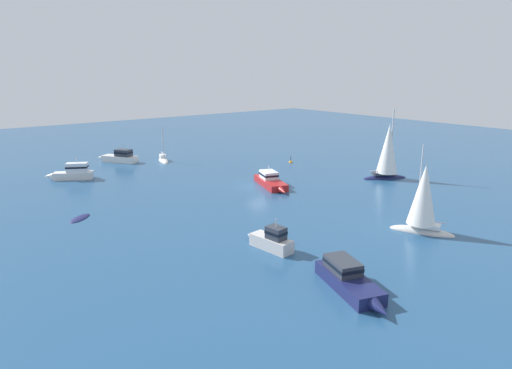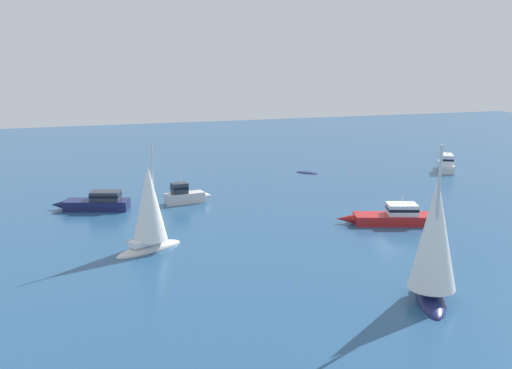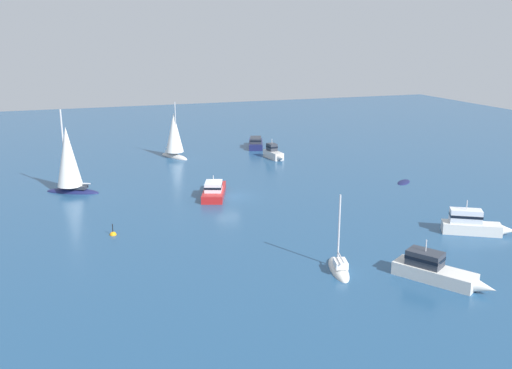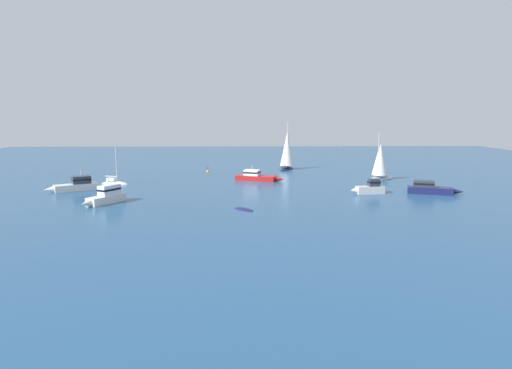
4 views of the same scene
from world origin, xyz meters
The scene contains 11 objects.
ground_plane centered at (0.00, 0.00, 0.00)m, with size 162.94×162.94×0.00m, color navy.
sloop centered at (-21.29, -2.38, 0.12)m, with size 4.70×2.42×6.27m.
ketch centered at (7.39, 16.04, 3.41)m, with size 4.16×6.12×9.70m.
ketch_1 centered at (21.52, 1.64, 2.86)m, with size 5.63×3.76×8.39m.
skiff centered at (-1.11, -21.36, 0.00)m, with size 2.87×2.99×0.32m.
powerboat centered at (-25.13, -8.07, 0.78)m, with size 6.81×5.01×2.91m.
launch centered at (-18.00, -17.17, 0.88)m, with size 4.19×5.97×3.03m.
powerboat_1 centered at (24.46, -11.59, 0.70)m, with size 7.30×3.83×1.75m.
launch_1 centered at (0.90, 1.33, 0.65)m, with size 8.25×4.27×2.46m.
powerboat_2 centered at (16.05, -11.40, 0.77)m, with size 4.78×1.79×2.74m.
channel_buoy centered at (-8.04, 12.90, 0.01)m, with size 0.60×0.60×1.32m.
Camera 1 is at (41.35, -32.60, 14.12)m, focal length 30.55 mm.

